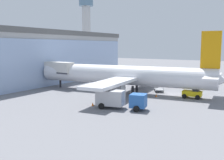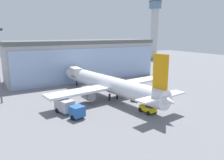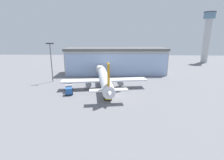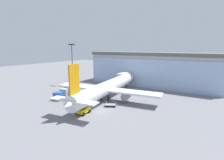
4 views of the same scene
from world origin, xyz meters
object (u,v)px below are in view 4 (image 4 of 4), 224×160
object	(u,v)px
jet_bridge	(129,75)
pushback_tug	(83,110)
apron_light_mast	(72,60)
airplane	(108,87)
catering_truck	(64,93)
baggage_cart	(110,105)
safety_cone_nose	(92,104)
safety_cone_wingtip	(73,93)

from	to	relation	value
jet_bridge	pushback_tug	size ratio (longest dim) A/B	3.92
apron_light_mast	airplane	bearing A→B (deg)	-18.69
catering_truck	pushback_tug	world-z (taller)	catering_truck
jet_bridge	airplane	bearing A→B (deg)	-169.04
catering_truck	baggage_cart	world-z (taller)	catering_truck
safety_cone_nose	baggage_cart	bearing A→B (deg)	19.38
catering_truck	safety_cone_nose	distance (m)	11.50
airplane	baggage_cart	bearing A→B (deg)	-148.17
pushback_tug	safety_cone_wingtip	size ratio (longest dim) A/B	6.13
jet_bridge	safety_cone_nose	xyz separation A→B (m)	(2.72, -24.91, -4.03)
airplane	pushback_tug	world-z (taller)	airplane
baggage_cart	pushback_tug	xyz separation A→B (m)	(-2.42, -7.56, 0.47)
safety_cone_nose	jet_bridge	bearing A→B (deg)	96.23
jet_bridge	baggage_cart	bearing A→B (deg)	-160.53
jet_bridge	airplane	distance (m)	18.26
apron_light_mast	baggage_cart	world-z (taller)	apron_light_mast
airplane	jet_bridge	bearing A→B (deg)	0.37
apron_light_mast	safety_cone_nose	world-z (taller)	apron_light_mast
baggage_cart	safety_cone_nose	xyz separation A→B (m)	(-4.85, -1.71, -0.23)
apron_light_mast	safety_cone_nose	size ratio (longest dim) A/B	29.43
baggage_cart	safety_cone_wingtip	bearing A→B (deg)	137.35
safety_cone_wingtip	airplane	bearing A→B (deg)	8.92
safety_cone_nose	airplane	bearing A→B (deg)	87.45
jet_bridge	airplane	xyz separation A→B (m)	(3.03, -17.98, -0.87)
catering_truck	baggage_cart	size ratio (longest dim) A/B	2.37
jet_bridge	catering_truck	world-z (taller)	jet_bridge
pushback_tug	safety_cone_wingtip	world-z (taller)	pushback_tug
pushback_tug	safety_cone_wingtip	xyz separation A→B (m)	(-14.59, 10.83, -0.70)
baggage_cart	catering_truck	bearing A→B (deg)	152.13
pushback_tug	apron_light_mast	bearing A→B (deg)	44.45
baggage_cart	pushback_tug	bearing A→B (deg)	-139.50
catering_truck	pushback_tug	xyz separation A→B (m)	(13.86, -6.45, -0.49)
safety_cone_nose	apron_light_mast	bearing A→B (deg)	146.82
safety_cone_wingtip	baggage_cart	bearing A→B (deg)	-10.87
jet_bridge	baggage_cart	distance (m)	24.70
catering_truck	safety_cone_wingtip	world-z (taller)	catering_truck
airplane	baggage_cart	size ratio (longest dim) A/B	12.13
pushback_tug	safety_cone_nose	size ratio (longest dim) A/B	6.13
safety_cone_nose	safety_cone_wingtip	bearing A→B (deg)	157.76
jet_bridge	safety_cone_wingtip	bearing A→B (deg)	156.08
apron_light_mast	baggage_cart	bearing A→B (deg)	-25.37
apron_light_mast	pushback_tug	bearing A→B (deg)	-39.57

